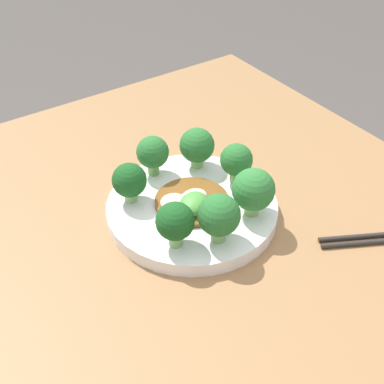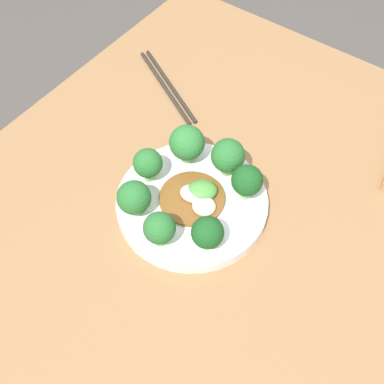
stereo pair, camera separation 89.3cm
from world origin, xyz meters
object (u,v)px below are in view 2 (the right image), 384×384
object	(u,v)px
broccoli_west	(228,156)
broccoli_south	(148,164)
plate	(192,203)
stirfry_center	(196,196)
broccoli_northwest	(247,181)
broccoli_southeast	(134,198)
broccoli_northeast	(207,233)
chopsticks	(167,86)
broccoli_east	(159,228)
broccoli_southwest	(187,143)

from	to	relation	value
broccoli_west	broccoli_south	bearing A→B (deg)	-47.89
plate	stirfry_center	bearing A→B (deg)	128.37
broccoli_west	broccoli_northwest	world-z (taller)	broccoli_west
broccoli_southeast	broccoli_northeast	bearing A→B (deg)	97.19
broccoli_southeast	chopsticks	distance (m)	0.31
broccoli_west	broccoli_northeast	bearing A→B (deg)	22.17
stirfry_center	chopsticks	distance (m)	0.29
broccoli_northeast	stirfry_center	world-z (taller)	broccoli_northeast
broccoli_northeast	chopsticks	bearing A→B (deg)	-133.10
stirfry_center	broccoli_northwest	bearing A→B (deg)	131.63
broccoli_east	broccoli_northwest	size ratio (longest dim) A/B	0.98
broccoli_east	broccoli_southwest	xyz separation A→B (m)	(-0.15, -0.06, 0.00)
broccoli_south	stirfry_center	size ratio (longest dim) A/B	0.60
broccoli_south	chopsticks	size ratio (longest dim) A/B	0.31
plate	broccoli_east	distance (m)	0.10
broccoli_southeast	stirfry_center	world-z (taller)	broccoli_southeast
broccoli_northeast	stirfry_center	distance (m)	0.09
plate	broccoli_southeast	distance (m)	0.10
broccoli_west	stirfry_center	bearing A→B (deg)	-5.70
broccoli_west	broccoli_southeast	distance (m)	0.16
plate	broccoli_southeast	xyz separation A→B (m)	(0.07, -0.06, 0.05)
broccoli_south	broccoli_northeast	bearing A→B (deg)	72.08
chopsticks	broccoli_east	bearing A→B (deg)	36.15
broccoli_south	plate	bearing A→B (deg)	94.43
broccoli_northwest	stirfry_center	xyz separation A→B (m)	(0.05, -0.06, -0.03)
plate	broccoli_northwest	bearing A→B (deg)	131.36
broccoli_west	broccoli_south	size ratio (longest dim) A/B	1.10
broccoli_south	broccoli_southwest	size ratio (longest dim) A/B	0.89
broccoli_northeast	stirfry_center	xyz separation A→B (m)	(-0.06, -0.06, -0.03)
broccoli_south	broccoli_southwest	bearing A→B (deg)	159.82
chopsticks	broccoli_southwest	bearing A→B (deg)	47.32
broccoli_northeast	chopsticks	xyz separation A→B (m)	(-0.25, -0.27, -0.05)
broccoli_west	broccoli_southwest	world-z (taller)	broccoli_southwest
broccoli_southwest	chopsticks	world-z (taller)	broccoli_southwest
broccoli_east	broccoli_northeast	world-z (taller)	broccoli_east
broccoli_southwest	chopsticks	xyz separation A→B (m)	(-0.14, -0.15, -0.06)
broccoli_west	broccoli_southeast	world-z (taller)	broccoli_west
broccoli_east	plate	bearing A→B (deg)	-174.91
broccoli_south	broccoli_east	bearing A→B (deg)	46.75
plate	broccoli_southwest	bearing A→B (deg)	-138.33
plate	broccoli_west	size ratio (longest dim) A/B	3.51
broccoli_east	chopsticks	world-z (taller)	broccoli_east
broccoli_northeast	chopsticks	size ratio (longest dim) A/B	0.29
broccoli_northeast	broccoli_south	bearing A→B (deg)	-107.92
broccoli_northeast	broccoli_east	bearing A→B (deg)	-58.60
broccoli_northwest	stirfry_center	distance (m)	0.08
plate	stirfry_center	world-z (taller)	stirfry_center
stirfry_center	chopsticks	xyz separation A→B (m)	(-0.19, -0.21, -0.03)
plate	chopsticks	size ratio (longest dim) A/B	1.19
broccoli_southwest	stirfry_center	xyz separation A→B (m)	(0.06, 0.06, -0.03)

